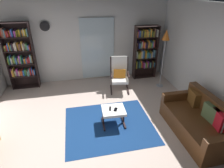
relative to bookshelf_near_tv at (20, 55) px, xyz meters
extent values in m
plane|color=beige|center=(2.02, -2.68, -1.07)|extent=(7.02, 7.02, 0.00)
cube|color=silver|center=(2.02, 0.22, 0.23)|extent=(5.60, 0.06, 2.60)
cube|color=silver|center=(4.72, -2.68, 0.23)|extent=(0.06, 6.00, 2.60)
cube|color=silver|center=(2.38, 0.15, -0.02)|extent=(1.10, 0.01, 2.00)
cube|color=navy|center=(2.25, -2.43, -1.07)|extent=(2.01, 1.77, 0.01)
cube|color=black|center=(-0.39, -0.03, -0.06)|extent=(0.02, 0.30, 2.02)
cube|color=black|center=(0.40, -0.03, -0.06)|extent=(0.02, 0.30, 2.02)
cube|color=black|center=(0.01, 0.11, -0.06)|extent=(0.81, 0.02, 2.02)
cube|color=black|center=(0.01, -0.03, -1.06)|extent=(0.77, 0.28, 0.02)
cube|color=black|center=(0.01, -0.03, -0.67)|extent=(0.77, 0.28, 0.02)
cube|color=black|center=(0.01, -0.03, -0.26)|extent=(0.77, 0.28, 0.02)
cube|color=black|center=(0.01, -0.03, 0.14)|extent=(0.77, 0.28, 0.02)
cube|color=black|center=(0.01, -0.03, 0.54)|extent=(0.77, 0.28, 0.02)
cube|color=black|center=(0.01, -0.03, 0.93)|extent=(0.77, 0.28, 0.02)
cube|color=#973887|center=(-0.35, -0.02, -0.53)|extent=(0.02, 0.11, 0.26)
cube|color=gold|center=(-0.32, -0.04, -0.56)|extent=(0.03, 0.15, 0.20)
cube|color=gold|center=(-0.28, -0.02, -0.53)|extent=(0.02, 0.23, 0.27)
cube|color=beige|center=(-0.24, -0.02, -0.57)|extent=(0.04, 0.11, 0.17)
cube|color=#993593|center=(-0.19, -0.03, -0.54)|extent=(0.04, 0.11, 0.23)
cube|color=beige|center=(-0.13, -0.02, -0.58)|extent=(0.03, 0.17, 0.16)
cube|color=#BF3C2E|center=(-0.10, -0.04, -0.56)|extent=(0.02, 0.13, 0.20)
cube|color=orange|center=(-0.07, -0.04, -0.58)|extent=(0.02, 0.14, 0.15)
cube|color=red|center=(-0.04, -0.04, -0.55)|extent=(0.02, 0.18, 0.21)
cube|color=blue|center=(0.00, -0.02, -0.57)|extent=(0.04, 0.21, 0.18)
cube|color=#388D45|center=(0.05, -0.01, -0.56)|extent=(0.04, 0.16, 0.20)
cube|color=brown|center=(0.10, -0.02, -0.58)|extent=(0.03, 0.13, 0.16)
cube|color=#5A9A98|center=(0.13, -0.04, -0.58)|extent=(0.03, 0.23, 0.16)
cube|color=teal|center=(0.17, -0.01, -0.55)|extent=(0.03, 0.23, 0.22)
cube|color=red|center=(0.20, -0.03, -0.55)|extent=(0.03, 0.16, 0.22)
cube|color=blue|center=(0.24, -0.01, -0.54)|extent=(0.03, 0.16, 0.23)
cube|color=#BF3F23|center=(0.28, -0.02, -0.57)|extent=(0.03, 0.24, 0.17)
cube|color=#376AB6|center=(0.32, -0.03, -0.57)|extent=(0.03, 0.18, 0.17)
cube|color=olive|center=(-0.35, -0.01, -0.16)|extent=(0.03, 0.20, 0.19)
cube|color=#3A8447|center=(-0.32, -0.02, -0.13)|extent=(0.02, 0.23, 0.26)
cube|color=#3467B0|center=(-0.28, -0.01, -0.12)|extent=(0.02, 0.17, 0.26)
cube|color=beige|center=(-0.25, -0.01, -0.15)|extent=(0.04, 0.19, 0.20)
cube|color=olive|center=(-0.20, -0.01, -0.15)|extent=(0.03, 0.12, 0.21)
cube|color=#3C8C4A|center=(-0.16, -0.03, -0.13)|extent=(0.03, 0.13, 0.26)
cube|color=#3C66A5|center=(-0.12, -0.03, -0.15)|extent=(0.04, 0.20, 0.20)
cube|color=olive|center=(-0.07, -0.02, -0.17)|extent=(0.04, 0.16, 0.18)
cube|color=#873E85|center=(-0.02, -0.03, -0.13)|extent=(0.04, 0.19, 0.26)
cube|color=#2F8353|center=(0.02, -0.04, -0.14)|extent=(0.03, 0.21, 0.24)
cube|color=#386BB4|center=(0.07, -0.02, -0.17)|extent=(0.03, 0.13, 0.16)
cube|color=orange|center=(0.11, -0.04, -0.18)|extent=(0.04, 0.16, 0.16)
cube|color=#3C6BA8|center=(0.16, -0.03, -0.17)|extent=(0.02, 0.21, 0.17)
cube|color=red|center=(0.19, -0.01, -0.18)|extent=(0.04, 0.22, 0.16)
cube|color=#BF2736|center=(0.24, -0.03, -0.17)|extent=(0.03, 0.14, 0.18)
cube|color=teal|center=(0.28, -0.04, -0.13)|extent=(0.04, 0.12, 0.25)
cube|color=brown|center=(0.32, -0.04, -0.14)|extent=(0.04, 0.17, 0.24)
cube|color=#9D953D|center=(-0.34, -0.04, 0.23)|extent=(0.03, 0.10, 0.16)
cube|color=red|center=(-0.30, -0.02, 0.23)|extent=(0.04, 0.12, 0.17)
cube|color=#3E64B5|center=(-0.25, -0.01, 0.27)|extent=(0.02, 0.20, 0.24)
cube|color=orange|center=(-0.22, -0.01, 0.27)|extent=(0.02, 0.15, 0.25)
cube|color=teal|center=(-0.19, -0.01, 0.23)|extent=(0.03, 0.13, 0.17)
cube|color=black|center=(-0.14, -0.01, 0.26)|extent=(0.04, 0.19, 0.23)
cube|color=#BEB49F|center=(-0.09, -0.03, 0.25)|extent=(0.03, 0.15, 0.21)
cube|color=#C2B19B|center=(-0.05, -0.04, 0.27)|extent=(0.04, 0.18, 0.25)
cube|color=orange|center=(0.01, -0.01, 0.26)|extent=(0.04, 0.13, 0.23)
cube|color=brown|center=(0.04, -0.02, 0.23)|extent=(0.02, 0.16, 0.17)
cube|color=brown|center=(0.07, -0.01, 0.25)|extent=(0.03, 0.23, 0.21)
cube|color=gold|center=(0.12, -0.01, 0.27)|extent=(0.04, 0.13, 0.25)
cube|color=beige|center=(0.16, -0.03, 0.24)|extent=(0.04, 0.23, 0.19)
cube|color=beige|center=(0.20, -0.03, 0.26)|extent=(0.02, 0.15, 0.22)
cube|color=#42824A|center=(0.24, -0.02, 0.24)|extent=(0.04, 0.16, 0.19)
cube|color=#3E66B5|center=(0.30, -0.04, 0.22)|extent=(0.04, 0.19, 0.16)
cube|color=red|center=(0.34, -0.04, 0.23)|extent=(0.02, 0.22, 0.16)
cube|color=red|center=(-0.34, -0.01, 0.67)|extent=(0.04, 0.18, 0.23)
cube|color=brown|center=(-0.29, -0.04, 0.68)|extent=(0.04, 0.17, 0.26)
cube|color=teal|center=(-0.25, -0.04, 0.66)|extent=(0.03, 0.19, 0.22)
cube|color=red|center=(-0.21, -0.02, 0.64)|extent=(0.03, 0.24, 0.19)
cube|color=red|center=(-0.17, -0.03, 0.63)|extent=(0.03, 0.20, 0.17)
cube|color=orange|center=(-0.12, -0.02, 0.64)|extent=(0.04, 0.11, 0.17)
cube|color=#8F3888|center=(-0.09, -0.04, 0.64)|extent=(0.02, 0.18, 0.18)
cube|color=blue|center=(-0.06, -0.03, 0.66)|extent=(0.03, 0.18, 0.22)
cube|color=#2A272D|center=(-0.03, -0.01, 0.63)|extent=(0.03, 0.14, 0.16)
cube|color=purple|center=(0.02, -0.02, 0.64)|extent=(0.04, 0.22, 0.17)
cube|color=olive|center=(0.06, -0.04, 0.64)|extent=(0.02, 0.18, 0.17)
cube|color=#9A982A|center=(0.09, -0.01, 0.64)|extent=(0.02, 0.10, 0.19)
cube|color=gold|center=(0.13, -0.01, 0.65)|extent=(0.03, 0.14, 0.19)
cube|color=#29282B|center=(0.17, -0.04, 0.66)|extent=(0.03, 0.13, 0.22)
cube|color=orange|center=(0.21, -0.05, 0.64)|extent=(0.03, 0.11, 0.18)
cube|color=#BAB4A0|center=(0.25, -0.03, 0.66)|extent=(0.03, 0.13, 0.22)
cube|color=gold|center=(0.28, -0.05, 0.65)|extent=(0.03, 0.14, 0.19)
cube|color=olive|center=(0.32, -0.03, 0.65)|extent=(0.03, 0.13, 0.20)
cube|color=teal|center=(0.36, -0.04, 0.66)|extent=(0.03, 0.24, 0.22)
cube|color=black|center=(3.59, -0.08, -0.18)|extent=(0.02, 0.30, 1.79)
cube|color=black|center=(4.36, -0.08, -0.18)|extent=(0.02, 0.30, 1.79)
cube|color=black|center=(3.97, 0.06, -0.18)|extent=(0.79, 0.02, 1.79)
cube|color=black|center=(3.97, -0.08, -1.06)|extent=(0.76, 0.28, 0.02)
cube|color=black|center=(3.97, -0.08, -0.71)|extent=(0.76, 0.28, 0.02)
cube|color=black|center=(3.97, -0.08, -0.36)|extent=(0.76, 0.28, 0.02)
cube|color=black|center=(3.97, -0.08, 0.00)|extent=(0.76, 0.28, 0.02)
cube|color=black|center=(3.97, -0.08, 0.36)|extent=(0.76, 0.28, 0.02)
cube|color=black|center=(3.97, -0.08, 0.70)|extent=(0.76, 0.28, 0.02)
cube|color=#1C2726|center=(3.63, -0.09, -0.60)|extent=(0.03, 0.12, 0.22)
cube|color=gold|center=(3.66, -0.07, -0.58)|extent=(0.02, 0.21, 0.26)
cube|color=#3E8148|center=(3.69, -0.08, -0.57)|extent=(0.02, 0.14, 0.27)
cube|color=#1A2732|center=(3.73, -0.08, -0.57)|extent=(0.03, 0.20, 0.27)
cube|color=#539C9E|center=(3.77, -0.08, -0.57)|extent=(0.04, 0.12, 0.27)
cube|color=#2E7946|center=(3.80, -0.08, -0.61)|extent=(0.03, 0.17, 0.20)
cube|color=orange|center=(3.84, -0.07, -0.58)|extent=(0.04, 0.13, 0.26)
cube|color=#D73839|center=(3.89, -0.06, -0.62)|extent=(0.03, 0.18, 0.18)
cube|color=#9F3E95|center=(3.94, -0.10, -0.61)|extent=(0.03, 0.23, 0.20)
cube|color=beige|center=(3.98, -0.07, -0.62)|extent=(0.03, 0.19, 0.18)
cube|color=#41833D|center=(4.01, -0.08, -0.63)|extent=(0.03, 0.21, 0.16)
cube|color=gold|center=(4.05, -0.10, -0.62)|extent=(0.03, 0.13, 0.18)
cube|color=#8F3888|center=(4.08, -0.09, -0.59)|extent=(0.04, 0.16, 0.23)
cube|color=black|center=(4.13, -0.07, -0.59)|extent=(0.02, 0.23, 0.23)
cube|color=teal|center=(4.16, -0.09, -0.61)|extent=(0.04, 0.19, 0.18)
cube|color=#1E2329|center=(4.20, -0.08, -0.62)|extent=(0.02, 0.19, 0.18)
cube|color=black|center=(4.22, -0.07, -0.60)|extent=(0.03, 0.13, 0.21)
cube|color=brown|center=(4.25, -0.09, -0.61)|extent=(0.02, 0.20, 0.20)
cube|color=olive|center=(4.29, -0.09, -0.61)|extent=(0.03, 0.11, 0.20)
cube|color=#2F67A2|center=(4.32, -0.08, -0.62)|extent=(0.03, 0.17, 0.17)
cube|color=beige|center=(3.63, -0.07, -0.21)|extent=(0.03, 0.12, 0.27)
cube|color=beige|center=(3.66, -0.07, -0.23)|extent=(0.04, 0.18, 0.24)
cube|color=#979D3C|center=(3.71, -0.09, -0.27)|extent=(0.03, 0.21, 0.16)
cube|color=#A2962A|center=(3.75, -0.10, -0.24)|extent=(0.04, 0.21, 0.22)
cube|color=orange|center=(3.79, -0.10, -0.22)|extent=(0.03, 0.16, 0.25)
cube|color=beige|center=(3.84, -0.10, -0.22)|extent=(0.04, 0.14, 0.26)
cube|color=#3060A7|center=(3.88, -0.09, -0.21)|extent=(0.04, 0.19, 0.27)
cube|color=#262F1F|center=(3.92, -0.07, -0.23)|extent=(0.02, 0.21, 0.23)
cube|color=orange|center=(3.97, -0.10, -0.22)|extent=(0.04, 0.20, 0.26)
cube|color=teal|center=(4.01, -0.10, -0.26)|extent=(0.03, 0.19, 0.18)
cube|color=#34804C|center=(4.05, -0.09, -0.22)|extent=(0.02, 0.11, 0.26)
cube|color=teal|center=(4.08, -0.07, -0.26)|extent=(0.03, 0.18, 0.18)
cube|color=#346AA5|center=(4.12, -0.10, -0.27)|extent=(0.04, 0.19, 0.15)
cube|color=#AA8735|center=(4.17, -0.08, -0.24)|extent=(0.03, 0.20, 0.22)
cube|color=beige|center=(4.21, -0.09, -0.25)|extent=(0.04, 0.12, 0.19)
cube|color=#3265AC|center=(4.25, -0.07, -0.26)|extent=(0.03, 0.12, 0.18)
cube|color=teal|center=(4.29, -0.07, -0.22)|extent=(0.03, 0.16, 0.25)
cube|color=#252327|center=(4.32, -0.09, -0.21)|extent=(0.02, 0.18, 0.27)
cube|color=brown|center=(3.63, -0.09, 0.09)|extent=(0.04, 0.15, 0.16)
cube|color=#261A33|center=(3.68, -0.09, 0.14)|extent=(0.04, 0.12, 0.26)
cube|color=#3456A6|center=(3.72, -0.07, 0.10)|extent=(0.04, 0.23, 0.18)
cube|color=#40823E|center=(3.76, -0.06, 0.09)|extent=(0.03, 0.23, 0.15)
cube|color=beige|center=(3.81, -0.08, 0.11)|extent=(0.03, 0.19, 0.21)
cube|color=red|center=(3.85, -0.08, 0.13)|extent=(0.03, 0.17, 0.24)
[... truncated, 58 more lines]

